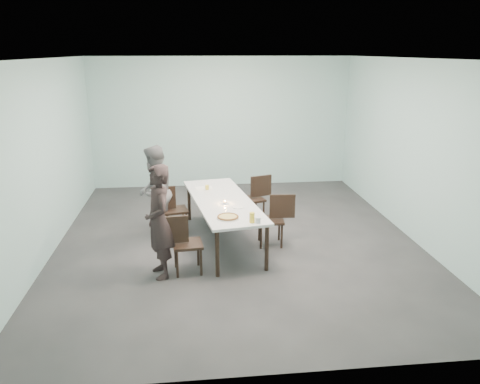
{
  "coord_description": "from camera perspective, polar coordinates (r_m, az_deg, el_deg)",
  "views": [
    {
      "loc": [
        -0.76,
        -7.4,
        3.12
      ],
      "look_at": [
        0.0,
        -0.46,
        1.0
      ],
      "focal_mm": 35.0,
      "sensor_mm": 36.0,
      "label": 1
    }
  ],
  "objects": [
    {
      "name": "chair_near_right",
      "position": [
        7.74,
        4.34,
        -2.93
      ],
      "size": [
        0.62,
        0.45,
        0.87
      ],
      "rotation": [
        0.0,
        0.0,
        3.07
      ],
      "color": "black",
      "rests_on": "ground"
    },
    {
      "name": "beer_glass",
      "position": [
        6.7,
        1.48,
        -3.13
      ],
      "size": [
        0.08,
        0.08,
        0.15
      ],
      "primitive_type": "cylinder",
      "color": "yellow",
      "rests_on": "table"
    },
    {
      "name": "pizza",
      "position": [
        6.89,
        -1.48,
        -3.06
      ],
      "size": [
        0.34,
        0.34,
        0.04
      ],
      "color": "white",
      "rests_on": "table"
    },
    {
      "name": "water_tumbler",
      "position": [
        6.69,
        2.21,
        -3.46
      ],
      "size": [
        0.08,
        0.08,
        0.09
      ],
      "primitive_type": "cylinder",
      "color": "silver",
      "rests_on": "table"
    },
    {
      "name": "ground",
      "position": [
        8.06,
        -0.36,
        -5.87
      ],
      "size": [
        7.0,
        7.0,
        0.0
      ],
      "primitive_type": "plane",
      "color": "#333335",
      "rests_on": "ground"
    },
    {
      "name": "room_shell",
      "position": [
        7.51,
        -0.39,
        8.52
      ],
      "size": [
        6.02,
        7.02,
        3.01
      ],
      "color": "#AAD6D4",
      "rests_on": "ground"
    },
    {
      "name": "chair_far_right",
      "position": [
        8.82,
        1.92,
        -0.38
      ],
      "size": [
        0.65,
        0.52,
        0.87
      ],
      "rotation": [
        0.0,
        0.0,
        3.44
      ],
      "color": "black",
      "rests_on": "ground"
    },
    {
      "name": "amber_tumbler",
      "position": [
        8.31,
        -4.04,
        0.58
      ],
      "size": [
        0.07,
        0.07,
        0.08
      ],
      "primitive_type": "cylinder",
      "color": "yellow",
      "rests_on": "table"
    },
    {
      "name": "tealight",
      "position": [
        7.53,
        -1.87,
        -1.3
      ],
      "size": [
        0.06,
        0.06,
        0.05
      ],
      "color": "silver",
      "rests_on": "table"
    },
    {
      "name": "diner_far",
      "position": [
        8.19,
        -10.36,
        0.09
      ],
      "size": [
        0.72,
        0.86,
        1.58
      ],
      "primitive_type": "imported",
      "rotation": [
        0.0,
        0.0,
        -1.73
      ],
      "color": "slate",
      "rests_on": "ground"
    },
    {
      "name": "side_plate",
      "position": [
        7.36,
        -0.23,
        -1.86
      ],
      "size": [
        0.18,
        0.18,
        0.01
      ],
      "primitive_type": "cylinder",
      "color": "white",
      "rests_on": "table"
    },
    {
      "name": "chair_far_left",
      "position": [
        8.26,
        -8.5,
        -1.78
      ],
      "size": [
        0.64,
        0.49,
        0.87
      ],
      "rotation": [
        0.0,
        0.0,
        0.17
      ],
      "color": "black",
      "rests_on": "ground"
    },
    {
      "name": "chair_near_left",
      "position": [
        6.81,
        -7.11,
        -5.83
      ],
      "size": [
        0.63,
        0.46,
        0.87
      ],
      "rotation": [
        0.0,
        0.0,
        0.1
      ],
      "color": "black",
      "rests_on": "ground"
    },
    {
      "name": "diner_near",
      "position": [
        6.65,
        -9.85,
        -3.59
      ],
      "size": [
        0.55,
        0.69,
        1.64
      ],
      "primitive_type": "imported",
      "rotation": [
        0.0,
        0.0,
        -1.27
      ],
      "color": "black",
      "rests_on": "ground"
    },
    {
      "name": "table",
      "position": [
        7.76,
        -2.13,
        -1.34
      ],
      "size": [
        1.3,
        2.71,
        0.75
      ],
      "rotation": [
        0.0,
        0.0,
        0.16
      ],
      "color": "white",
      "rests_on": "ground"
    },
    {
      "name": "menu",
      "position": [
        8.4,
        -4.43,
        0.49
      ],
      "size": [
        0.33,
        0.26,
        0.01
      ],
      "primitive_type": "cube",
      "rotation": [
        0.0,
        0.0,
        0.16
      ],
      "color": "silver",
      "rests_on": "table"
    }
  ]
}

